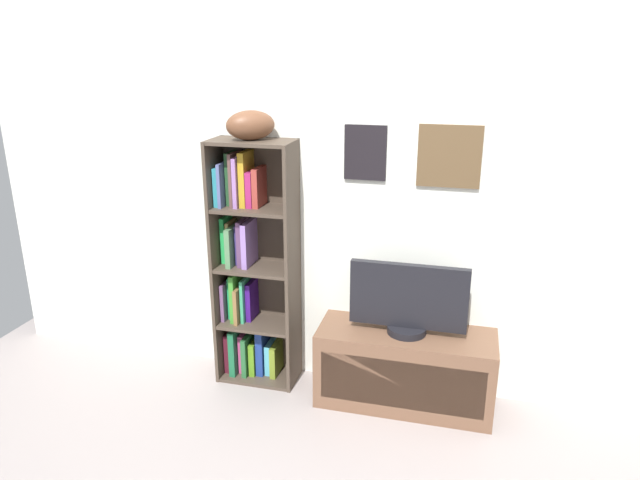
{
  "coord_description": "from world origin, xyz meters",
  "views": [
    {
      "loc": [
        0.54,
        -2.03,
        1.97
      ],
      "look_at": [
        -0.21,
        0.85,
        0.98
      ],
      "focal_mm": 32.49,
      "sensor_mm": 36.0,
      "label": 1
    }
  ],
  "objects": [
    {
      "name": "back_wall",
      "position": [
        0.0,
        1.13,
        1.22
      ],
      "size": [
        4.8,
        0.08,
        2.43
      ],
      "color": "silver",
      "rests_on": "ground"
    },
    {
      "name": "bookshelf",
      "position": [
        -0.68,
        1.0,
        0.7
      ],
      "size": [
        0.48,
        0.27,
        1.49
      ],
      "color": "#463A2F",
      "rests_on": "ground"
    },
    {
      "name": "football",
      "position": [
        -0.63,
        0.97,
        1.57
      ],
      "size": [
        0.31,
        0.29,
        0.16
      ],
      "primitive_type": "ellipsoid",
      "rotation": [
        0.0,
        0.0,
        0.6
      ],
      "color": "brown",
      "rests_on": "bookshelf"
    },
    {
      "name": "tv_stand",
      "position": [
        0.28,
        0.91,
        0.23
      ],
      "size": [
        1.0,
        0.37,
        0.45
      ],
      "color": "brown",
      "rests_on": "ground"
    },
    {
      "name": "television",
      "position": [
        0.28,
        0.91,
        0.65
      ],
      "size": [
        0.65,
        0.22,
        0.41
      ],
      "color": "black",
      "rests_on": "tv_stand"
    }
  ]
}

